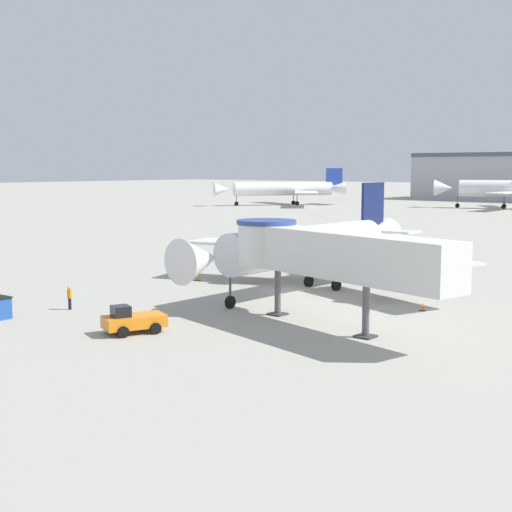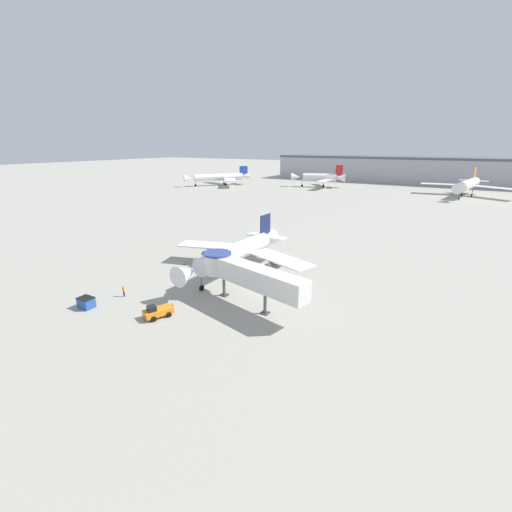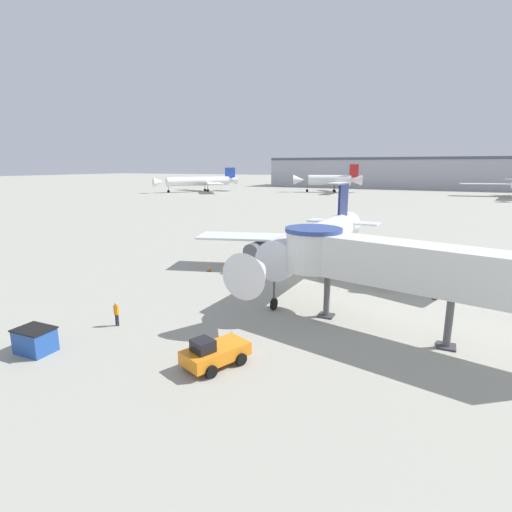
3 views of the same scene
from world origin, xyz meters
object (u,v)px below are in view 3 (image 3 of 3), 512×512
ground_crew_marshaller (116,312)px  background_jet_blue_tail (201,181)px  jet_bridge (389,262)px  background_jet_red_tail (331,180)px  traffic_cone_starboard_wing (434,296)px  pushback_tug_orange (214,353)px  service_container_blue (35,340)px  traffic_cone_port_wing (209,268)px  traffic_cone_near_nose (232,336)px  main_airplane (316,241)px

ground_crew_marshaller → background_jet_blue_tail: 143.45m
jet_bridge → background_jet_red_tail: 142.17m
traffic_cone_starboard_wing → pushback_tug_orange: bearing=-121.5°
ground_crew_marshaller → service_container_blue: bearing=71.6°
ground_crew_marshaller → background_jet_red_tail: (-23.17, 143.29, 3.94)m
pushback_tug_orange → ground_crew_marshaller: 9.17m
background_jet_blue_tail → jet_bridge: bearing=-16.2°
traffic_cone_starboard_wing → ground_crew_marshaller: size_ratio=0.37×
traffic_cone_port_wing → traffic_cone_near_nose: (10.20, -13.76, -0.01)m
ground_crew_marshaller → background_jet_blue_tail: (-72.94, 123.48, 3.37)m
pushback_tug_orange → traffic_cone_starboard_wing: 20.30m
ground_crew_marshaller → main_airplane: bearing=-120.3°
traffic_cone_port_wing → background_jet_red_tail: background_jet_red_tail is taller
traffic_cone_port_wing → pushback_tug_orange: bearing=-57.4°
traffic_cone_near_nose → background_jet_blue_tail: 146.79m
main_airplane → jet_bridge: 12.93m
main_airplane → background_jet_blue_tail: bearing=129.4°
jet_bridge → traffic_cone_starboard_wing: 9.99m
service_container_blue → background_jet_red_tail: 149.99m
ground_crew_marshaller → traffic_cone_port_wing: bearing=-85.5°
jet_bridge → traffic_cone_near_nose: bearing=-133.4°
traffic_cone_near_nose → background_jet_red_tail: background_jet_red_tail is taller
traffic_cone_near_nose → background_jet_red_tail: bearing=102.5°
traffic_cone_starboard_wing → background_jet_blue_tail: bearing=130.5°
traffic_cone_starboard_wing → background_jet_red_tail: size_ratio=0.02×
jet_bridge → traffic_cone_near_nose: size_ratio=27.26×
jet_bridge → traffic_cone_near_nose: 11.02m
service_container_blue → traffic_cone_port_wing: size_ratio=3.30×
traffic_cone_near_nose → ground_crew_marshaller: bearing=-171.3°
traffic_cone_port_wing → traffic_cone_near_nose: 17.13m
jet_bridge → traffic_cone_port_wing: (-18.63, 8.20, -4.41)m
service_container_blue → ground_crew_marshaller: bearing=74.4°
main_airplane → traffic_cone_port_wing: main_airplane is taller
ground_crew_marshaller → background_jet_blue_tail: bearing=-62.2°
pushback_tug_orange → traffic_cone_port_wing: size_ratio=6.18×
traffic_cone_starboard_wing → traffic_cone_near_nose: bearing=-128.8°
main_airplane → jet_bridge: bearing=-50.6°
service_container_blue → background_jet_blue_tail: size_ratio=0.07×
traffic_cone_port_wing → background_jet_red_tail: size_ratio=0.02×
jet_bridge → ground_crew_marshaller: (-16.71, -6.82, -3.76)m
service_container_blue → jet_bridge: bearing=33.3°
traffic_cone_port_wing → traffic_cone_starboard_wing: size_ratio=1.08×
service_container_blue → traffic_cone_starboard_wing: bearing=44.1°
pushback_tug_orange → traffic_cone_near_nose: (-0.67, 3.25, -0.45)m
jet_bridge → ground_crew_marshaller: bearing=-144.6°
traffic_cone_near_nose → traffic_cone_starboard_wing: size_ratio=1.05×
pushback_tug_orange → traffic_cone_port_wing: 20.20m
service_container_blue → background_jet_blue_tail: (-71.52, 128.54, 3.59)m
pushback_tug_orange → service_container_blue: pushback_tug_orange is taller
ground_crew_marshaller → background_jet_blue_tail: size_ratio=0.05×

